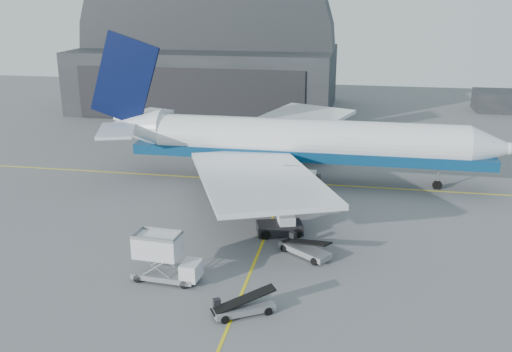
% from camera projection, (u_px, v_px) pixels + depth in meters
% --- Properties ---
extents(ground, '(200.00, 200.00, 0.00)m').
position_uv_depth(ground, '(259.00, 251.00, 52.53)').
color(ground, '#565659').
rests_on(ground, ground).
extents(taxi_lines, '(80.00, 42.12, 0.02)m').
position_uv_depth(taxi_lines, '(279.00, 203.00, 64.37)').
color(taxi_lines, yellow).
rests_on(taxi_lines, ground).
extents(hangar, '(50.00, 28.30, 28.00)m').
position_uv_depth(hangar, '(208.00, 60.00, 114.09)').
color(hangar, black).
rests_on(hangar, ground).
extents(distant_bldg_a, '(14.00, 8.00, 4.00)m').
position_uv_depth(distant_bldg_a, '(510.00, 111.00, 113.35)').
color(distant_bldg_a, black).
rests_on(distant_bldg_a, ground).
extents(airliner, '(52.23, 50.65, 18.33)m').
position_uv_depth(airliner, '(292.00, 141.00, 70.36)').
color(airliner, white).
rests_on(airliner, ground).
extents(catering_truck, '(5.80, 2.52, 3.89)m').
position_uv_depth(catering_truck, '(164.00, 258.00, 46.62)').
color(catering_truck, gray).
rests_on(catering_truck, ground).
extents(pushback_tug, '(4.91, 3.67, 2.03)m').
position_uv_depth(pushback_tug, '(281.00, 226.00, 56.01)').
color(pushback_tug, black).
rests_on(pushback_tug, ground).
extents(belt_loader_a, '(4.75, 3.64, 1.86)m').
position_uv_depth(belt_loader_a, '(243.00, 307.00, 42.07)').
color(belt_loader_a, gray).
rests_on(belt_loader_a, ground).
extents(belt_loader_b, '(5.08, 4.34, 2.04)m').
position_uv_depth(belt_loader_b, '(305.00, 249.00, 51.45)').
color(belt_loader_b, gray).
rests_on(belt_loader_b, ground).
extents(traffic_cone, '(0.32, 0.32, 0.46)m').
position_uv_depth(traffic_cone, '(300.00, 222.00, 58.43)').
color(traffic_cone, '#E13F07').
rests_on(traffic_cone, ground).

